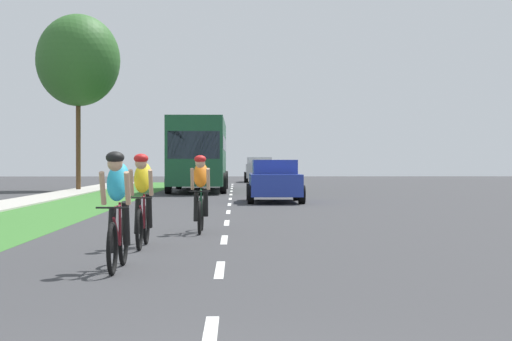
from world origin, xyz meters
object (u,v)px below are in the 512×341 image
object	(u,v)px
cyclist_lead	(118,209)
cyclist_trailing	(143,199)
suv_silver	(259,169)
sedan_blue	(274,181)
cyclist_distant	(201,193)
street_tree_far	(78,60)
bus_dark_green	(199,151)

from	to	relation	value
cyclist_lead	cyclist_trailing	size ratio (longest dim) A/B	1.00
suv_silver	sedan_blue	bearing A→B (deg)	-90.56
cyclist_distant	street_tree_far	world-z (taller)	street_tree_far
cyclist_distant	suv_silver	world-z (taller)	suv_silver
sedan_blue	suv_silver	distance (m)	30.10
suv_silver	street_tree_far	world-z (taller)	street_tree_far
sedan_blue	street_tree_far	xyz separation A→B (m)	(-9.44, 12.83, 5.86)
cyclist_trailing	cyclist_distant	size ratio (longest dim) A/B	1.00
cyclist_trailing	cyclist_lead	bearing A→B (deg)	-90.06
sedan_blue	cyclist_distant	bearing A→B (deg)	-99.20
suv_silver	street_tree_far	bearing A→B (deg)	-119.42
cyclist_distant	sedan_blue	size ratio (longest dim) A/B	0.40
bus_dark_green	cyclist_lead	bearing A→B (deg)	-89.55
cyclist_trailing	sedan_blue	bearing A→B (deg)	79.53
cyclist_distant	cyclist_lead	bearing A→B (deg)	-98.16
suv_silver	street_tree_far	size ratio (longest dim) A/B	0.52
cyclist_distant	cyclist_trailing	bearing A→B (deg)	-105.87
street_tree_far	suv_silver	bearing A→B (deg)	60.58
cyclist_trailing	bus_dark_green	world-z (taller)	bus_dark_green
cyclist_distant	street_tree_far	xyz separation A→B (m)	(-7.33, 25.86, 5.82)
sedan_blue	street_tree_far	size ratio (longest dim) A/B	0.48
cyclist_trailing	street_tree_far	size ratio (longest dim) A/B	0.19
cyclist_lead	suv_silver	distance (m)	49.18
cyclist_lead	sedan_blue	bearing A→B (deg)	81.12
bus_dark_green	suv_silver	world-z (taller)	bus_dark_green
suv_silver	cyclist_trailing	bearing A→B (deg)	-94.04
suv_silver	street_tree_far	xyz separation A→B (m)	(-9.74, -17.27, 5.68)
street_tree_far	bus_dark_green	bearing A→B (deg)	-10.53
cyclist_lead	bus_dark_green	xyz separation A→B (m)	(-0.24, 30.64, 1.17)
cyclist_lead	bus_dark_green	bearing A→B (deg)	90.45
bus_dark_green	street_tree_far	world-z (taller)	street_tree_far
sedan_blue	street_tree_far	distance (m)	16.97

